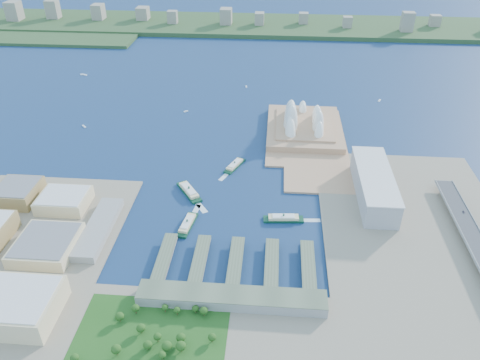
# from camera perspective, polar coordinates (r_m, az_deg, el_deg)

# --- Properties ---
(ground) EXTENTS (3000.00, 3000.00, 0.00)m
(ground) POSITION_cam_1_polar(r_m,az_deg,el_deg) (615.09, -1.21, -5.52)
(ground) COLOR #0E2242
(ground) RESTS_ON ground
(west_land) EXTENTS (220.00, 390.00, 3.00)m
(west_land) POSITION_cam_1_polar(r_m,az_deg,el_deg) (613.09, -26.60, -9.72)
(west_land) COLOR gray
(west_land) RESTS_ON ground
(east_land) EXTENTS (240.00, 500.00, 3.00)m
(east_land) POSITION_cam_1_polar(r_m,az_deg,el_deg) (603.57, 21.89, -9.09)
(east_land) COLOR gray
(east_land) RESTS_ON ground
(peninsula) EXTENTS (135.00, 220.00, 3.00)m
(peninsula) POSITION_cam_1_polar(r_m,az_deg,el_deg) (833.61, 7.99, 5.34)
(peninsula) COLOR tan
(peninsula) RESTS_ON ground
(far_shore) EXTENTS (2200.00, 260.00, 12.00)m
(far_shore) POSITION_cam_1_polar(r_m,az_deg,el_deg) (1508.48, 2.66, 18.32)
(far_shore) COLOR #2D4926
(far_shore) RESTS_ON ground
(opera_house) EXTENTS (134.00, 180.00, 58.00)m
(opera_house) POSITION_cam_1_polar(r_m,az_deg,el_deg) (838.11, 7.92, 7.83)
(opera_house) COLOR white
(opera_house) RESTS_ON peninsula
(toaster_building) EXTENTS (45.00, 155.00, 35.00)m
(toaster_building) POSITION_cam_1_polar(r_m,az_deg,el_deg) (681.26, 16.01, -0.61)
(toaster_building) COLOR #97979D
(toaster_building) RESTS_ON east_land
(west_buildings) EXTENTS (200.00, 280.00, 27.00)m
(west_buildings) POSITION_cam_1_polar(r_m,az_deg,el_deg) (626.28, -25.49, -6.60)
(west_buildings) COLOR olive
(west_buildings) RESTS_ON west_land
(ferry_wharves) EXTENTS (184.00, 90.00, 9.30)m
(ferry_wharves) POSITION_cam_1_polar(r_m,az_deg,el_deg) (554.21, -0.53, -10.00)
(ferry_wharves) COLOR #4F5B45
(ferry_wharves) RESTS_ON ground
(terminal_building) EXTENTS (200.00, 28.00, 12.00)m
(terminal_building) POSITION_cam_1_polar(r_m,az_deg,el_deg) (508.71, -1.04, -14.22)
(terminal_building) COLOR gray
(terminal_building) RESTS_ON south_land
(park) EXTENTS (150.00, 110.00, 16.00)m
(park) POSITION_cam_1_polar(r_m,az_deg,el_deg) (483.25, -11.06, -18.04)
(park) COLOR #194714
(park) RESTS_ON south_land
(far_skyline) EXTENTS (1900.00, 140.00, 55.00)m
(far_skyline) POSITION_cam_1_polar(r_m,az_deg,el_deg) (1481.05, 2.66, 19.38)
(far_skyline) COLOR gray
(far_skyline) RESTS_ON far_shore
(ferry_a) EXTENTS (45.15, 56.90, 11.08)m
(ferry_a) POSITION_cam_1_polar(r_m,az_deg,el_deg) (675.73, -6.24, -1.21)
(ferry_a) COLOR #0E3823
(ferry_a) RESTS_ON ground
(ferry_b) EXTENTS (31.59, 50.58, 9.40)m
(ferry_b) POSITION_cam_1_polar(r_m,az_deg,el_deg) (734.60, -0.65, 1.94)
(ferry_b) COLOR #0E3823
(ferry_b) RESTS_ON ground
(ferry_c) EXTENTS (21.12, 53.91, 9.93)m
(ferry_c) POSITION_cam_1_polar(r_m,az_deg,el_deg) (614.40, -6.44, -5.22)
(ferry_c) COLOR #0E3823
(ferry_c) RESTS_ON ground
(ferry_d) EXTENTS (53.98, 17.57, 10.04)m
(ferry_d) POSITION_cam_1_polar(r_m,az_deg,el_deg) (622.74, 5.33, -4.54)
(ferry_d) COLOR #0E3823
(ferry_d) RESTS_ON ground
(boat_a) EXTENTS (10.42, 10.77, 2.31)m
(boat_a) POSITION_cam_1_polar(r_m,az_deg,el_deg) (907.05, -18.48, 6.24)
(boat_a) COLOR white
(boat_a) RESTS_ON ground
(boat_b) EXTENTS (8.71, 7.75, 2.34)m
(boat_b) POSITION_cam_1_polar(r_m,az_deg,el_deg) (926.46, -6.62, 8.33)
(boat_b) COLOR white
(boat_b) RESTS_ON ground
(boat_c) EXTENTS (8.07, 11.88, 2.60)m
(boat_c) POSITION_cam_1_polar(r_m,az_deg,el_deg) (1010.25, 16.63, 9.29)
(boat_c) COLOR white
(boat_c) RESTS_ON ground
(boat_d) EXTENTS (17.17, 7.84, 2.83)m
(boat_d) POSITION_cam_1_polar(r_m,az_deg,el_deg) (1166.55, -18.53, 12.09)
(boat_d) COLOR white
(boat_d) RESTS_ON ground
(boat_e) EXTENTS (4.27, 10.31, 2.46)m
(boat_e) POSITION_cam_1_polar(r_m,az_deg,el_deg) (1039.66, 0.78, 11.33)
(boat_e) COLOR white
(boat_e) RESTS_ON ground
(car_c) EXTENTS (1.91, 4.70, 1.37)m
(car_c) POSITION_cam_1_polar(r_m,az_deg,el_deg) (678.73, 25.61, -3.50)
(car_c) COLOR slate
(car_c) RESTS_ON expressway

